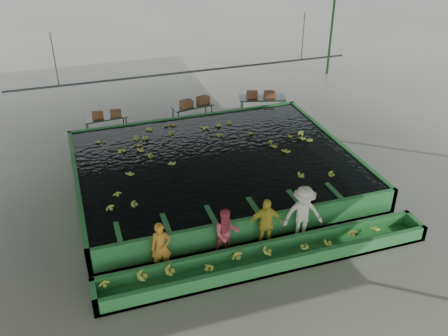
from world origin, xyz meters
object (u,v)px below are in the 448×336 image
object	(u,v)px
packing_table_left	(106,125)
box_stack_mid	(195,105)
flotation_tank	(215,168)
packing_table_mid	(192,114)
packing_table_right	(262,107)
worker_a	(161,247)
sorting_trough	(269,258)
worker_b	(226,233)
worker_c	(265,224)
box_stack_left	(107,117)
box_stack_right	(261,97)
worker_d	(303,214)

from	to	relation	value
packing_table_left	box_stack_mid	world-z (taller)	box_stack_mid
flotation_tank	packing_table_mid	size ratio (longest dim) A/B	5.44
packing_table_mid	packing_table_right	size ratio (longest dim) A/B	0.87
flotation_tank	worker_a	xyz separation A→B (m)	(-2.95, -4.30, 0.33)
sorting_trough	worker_b	bearing A→B (deg)	142.11
packing_table_left	packing_table_mid	xyz separation A→B (m)	(3.89, 0.03, 0.00)
worker_c	packing_table_mid	xyz separation A→B (m)	(0.35, 9.46, -0.44)
worker_b	packing_table_right	distance (m)	10.27
box_stack_mid	box_stack_left	bearing A→B (deg)	-178.75
worker_a	worker_c	xyz separation A→B (m)	(3.14, 0.00, 0.08)
flotation_tank	packing_table_left	size ratio (longest dim) A/B	5.49
sorting_trough	worker_a	size ratio (longest dim) A/B	6.44
packing_table_right	box_stack_mid	world-z (taller)	box_stack_mid
flotation_tank	box_stack_right	world-z (taller)	box_stack_right
box_stack_left	worker_d	bearing A→B (deg)	-63.42
worker_b	box_stack_mid	distance (m)	9.61
box_stack_mid	flotation_tank	bearing A→B (deg)	-97.40
worker_b	box_stack_mid	xyz separation A→B (m)	(1.70, 9.46, 0.04)
worker_c	flotation_tank	bearing A→B (deg)	105.97
worker_a	sorting_trough	bearing A→B (deg)	-7.33
worker_a	packing_table_right	world-z (taller)	worker_a
worker_c	box_stack_left	bearing A→B (deg)	123.78
sorting_trough	box_stack_mid	xyz separation A→B (m)	(0.67, 10.26, 0.59)
worker_a	packing_table_right	xyz separation A→B (m)	(6.75, 9.06, -0.29)
worker_d	box_stack_left	world-z (taller)	worker_d
sorting_trough	box_stack_left	bearing A→B (deg)	107.88
packing_table_left	box_stack_mid	xyz separation A→B (m)	(4.03, 0.03, 0.42)
worker_c	packing_table_left	size ratio (longest dim) A/B	0.94
box_stack_mid	box_stack_right	size ratio (longest dim) A/B	1.07
worker_d	box_stack_mid	xyz separation A→B (m)	(-0.74, 9.46, -0.10)
worker_c	box_stack_left	world-z (taller)	worker_c
worker_b	box_stack_right	size ratio (longest dim) A/B	1.22
worker_c	packing_table_left	world-z (taller)	worker_c
packing_table_right	box_stack_left	size ratio (longest dim) A/B	1.73
box_stack_right	packing_table_left	bearing A→B (deg)	177.12
box_stack_left	box_stack_mid	size ratio (longest dim) A/B	0.88
worker_d	box_stack_right	xyz separation A→B (m)	(2.32, 9.08, 0.03)
packing_table_right	box_stack_left	xyz separation A→B (m)	(-7.08, 0.32, 0.35)
sorting_trough	worker_d	distance (m)	1.76
packing_table_right	box_stack_right	world-z (taller)	box_stack_right
packing_table_mid	sorting_trough	bearing A→B (deg)	-92.99
worker_b	sorting_trough	bearing A→B (deg)	-33.03
worker_a	packing_table_left	bearing A→B (deg)	100.30
packing_table_left	box_stack_right	bearing A→B (deg)	-2.88
worker_c	box_stack_mid	size ratio (longest dim) A/B	1.23
worker_a	worker_d	distance (m)	4.36
flotation_tank	worker_a	bearing A→B (deg)	-124.46
worker_b	box_stack_left	bearing A→B (deg)	108.38
worker_a	packing_table_mid	size ratio (longest dim) A/B	0.85
worker_a	worker_b	distance (m)	1.92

